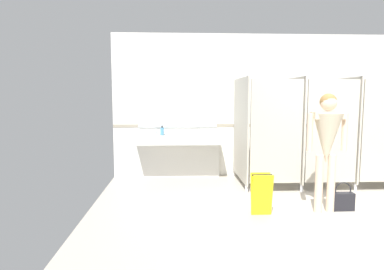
{
  "coord_description": "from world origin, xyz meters",
  "views": [
    {
      "loc": [
        -2.5,
        -4.36,
        1.63
      ],
      "look_at": [
        -2.21,
        1.33,
        0.99
      ],
      "focal_mm": 31.5,
      "sensor_mm": 36.0,
      "label": 1
    }
  ],
  "objects_px": {
    "paper_cup": "(178,134)",
    "handbag": "(342,201)",
    "person_standing": "(327,138)",
    "wet_floor_sign": "(262,194)",
    "soap_dispenser": "(162,131)"
  },
  "relations": [
    {
      "from": "paper_cup",
      "to": "handbag",
      "type": "bearing_deg",
      "value": -38.03
    },
    {
      "from": "person_standing",
      "to": "wet_floor_sign",
      "type": "xyz_separation_m",
      "value": [
        -0.92,
        -0.07,
        -0.77
      ]
    },
    {
      "from": "handbag",
      "to": "wet_floor_sign",
      "type": "distance_m",
      "value": 1.24
    },
    {
      "from": "person_standing",
      "to": "soap_dispenser",
      "type": "bearing_deg",
      "value": 137.49
    },
    {
      "from": "person_standing",
      "to": "paper_cup",
      "type": "bearing_deg",
      "value": 137.18
    },
    {
      "from": "handbag",
      "to": "soap_dispenser",
      "type": "relative_size",
      "value": 2.19
    },
    {
      "from": "wet_floor_sign",
      "to": "handbag",
      "type": "bearing_deg",
      "value": 5.98
    },
    {
      "from": "soap_dispenser",
      "to": "paper_cup",
      "type": "relative_size",
      "value": 2.03
    },
    {
      "from": "person_standing",
      "to": "soap_dispenser",
      "type": "height_order",
      "value": "person_standing"
    },
    {
      "from": "soap_dispenser",
      "to": "handbag",
      "type": "bearing_deg",
      "value": -38.33
    },
    {
      "from": "person_standing",
      "to": "wet_floor_sign",
      "type": "relative_size",
      "value": 2.9
    },
    {
      "from": "soap_dispenser",
      "to": "wet_floor_sign",
      "type": "relative_size",
      "value": 0.33
    },
    {
      "from": "person_standing",
      "to": "soap_dispenser",
      "type": "distance_m",
      "value": 3.22
    },
    {
      "from": "person_standing",
      "to": "soap_dispenser",
      "type": "xyz_separation_m",
      "value": [
        -2.37,
        2.17,
        -0.12
      ]
    },
    {
      "from": "soap_dispenser",
      "to": "wet_floor_sign",
      "type": "height_order",
      "value": "soap_dispenser"
    }
  ]
}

